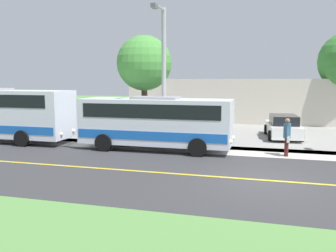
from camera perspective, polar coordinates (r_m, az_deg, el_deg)
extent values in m
plane|color=#548442|center=(13.57, 15.09, -8.42)|extent=(120.00, 120.00, 0.00)
cube|color=#333335|center=(13.57, 15.09, -8.41)|extent=(8.00, 100.00, 0.01)
cube|color=#B2ADA3|center=(18.63, 15.19, -4.09)|extent=(2.40, 100.00, 0.01)
cube|color=gray|center=(25.90, 21.92, -1.16)|extent=(14.00, 36.00, 0.01)
cube|color=gold|center=(13.56, 15.09, -8.38)|extent=(0.16, 100.00, 0.00)
cube|color=silver|center=(18.52, -1.96, 0.80)|extent=(2.39, 7.86, 2.31)
cube|color=blue|center=(18.60, -1.95, -1.04)|extent=(2.43, 7.70, 0.44)
cube|color=black|center=(18.46, -1.97, 2.66)|extent=(2.43, 7.07, 0.70)
cube|color=gray|center=(18.42, -1.97, 4.55)|extent=(1.43, 2.36, 0.12)
cylinder|color=black|center=(19.27, 6.06, -2.14)|extent=(0.25, 0.90, 0.90)
cylinder|color=black|center=(16.95, 4.75, -3.45)|extent=(0.25, 0.90, 0.90)
cylinder|color=black|center=(20.60, -7.43, -1.53)|extent=(0.25, 0.90, 0.90)
cylinder|color=black|center=(18.46, -10.30, -2.64)|extent=(0.25, 0.90, 0.90)
sphere|color=#F2EACC|center=(18.52, 10.43, -1.83)|extent=(0.20, 0.20, 0.20)
sphere|color=#F2EACC|center=(17.23, 10.04, -2.51)|extent=(0.20, 0.20, 0.20)
cylinder|color=black|center=(22.86, -18.87, -0.98)|extent=(0.25, 0.90, 0.90)
cylinder|color=black|center=(21.01, -22.40, -1.86)|extent=(0.25, 0.90, 0.90)
sphere|color=#F2EACC|center=(21.27, -14.95, -0.76)|extent=(0.20, 0.20, 0.20)
sphere|color=#F2EACC|center=(20.19, -16.76, -1.25)|extent=(0.20, 0.20, 0.20)
cylinder|color=#4C1919|center=(18.09, 18.46, -3.14)|extent=(0.18, 0.18, 0.89)
cylinder|color=#4C1919|center=(17.89, 18.50, -3.26)|extent=(0.18, 0.18, 0.89)
cylinder|color=#335972|center=(17.86, 18.59, -0.70)|extent=(0.34, 0.34, 0.70)
sphere|color=#8C664C|center=(17.81, 18.65, 0.80)|extent=(0.24, 0.24, 0.24)
cylinder|color=#335972|center=(18.04, 18.56, -0.51)|extent=(0.29, 0.10, 0.63)
cube|color=white|center=(18.18, 18.65, -1.82)|extent=(0.20, 0.12, 0.28)
cylinder|color=#335972|center=(17.68, 18.62, -0.67)|extent=(0.29, 0.10, 0.63)
cube|color=white|center=(17.67, 18.74, -2.09)|extent=(0.20, 0.12, 0.28)
cylinder|color=#9E9EA3|center=(18.79, -0.67, 7.51)|extent=(0.24, 0.24, 7.33)
cylinder|color=#9E9EA3|center=(18.36, -1.41, 18.55)|extent=(1.60, 0.14, 0.14)
cube|color=#59595B|center=(17.60, -2.21, 18.70)|extent=(0.50, 0.24, 0.20)
cube|color=white|center=(23.55, 17.97, -0.51)|extent=(4.54, 2.18, 0.70)
cube|color=black|center=(23.28, 18.10, 0.97)|extent=(2.55, 1.74, 0.57)
cylinder|color=black|center=(24.82, 15.48, -0.51)|extent=(0.66, 0.28, 0.64)
cylinder|color=black|center=(25.05, 19.58, -0.60)|extent=(0.66, 0.28, 0.64)
cylinder|color=black|center=(22.13, 16.10, -1.48)|extent=(0.66, 0.28, 0.64)
cylinder|color=black|center=(22.39, 20.69, -1.57)|extent=(0.66, 0.28, 0.64)
cylinder|color=#4C3826|center=(21.75, -3.78, 2.30)|extent=(0.36, 0.36, 3.39)
sphere|color=#478C3D|center=(21.68, -3.85, 10.05)|extent=(3.30, 3.30, 3.30)
cube|color=beige|center=(34.51, 14.88, 4.25)|extent=(10.00, 22.78, 3.71)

